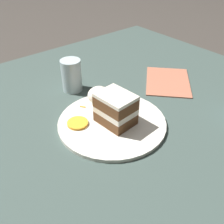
{
  "coord_description": "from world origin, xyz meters",
  "views": [
    {
      "loc": [
        -0.37,
        -0.42,
        0.48
      ],
      "look_at": [
        -0.01,
        0.01,
        0.08
      ],
      "focal_mm": 42.0,
      "sensor_mm": 36.0,
      "label": 1
    }
  ],
  "objects_px": {
    "plate": "(112,122)",
    "cake_slice": "(117,110)",
    "cream_dollop": "(99,95)",
    "drinking_glass": "(72,77)",
    "orange_garnish": "(78,123)",
    "menu_card": "(168,81)"
  },
  "relations": [
    {
      "from": "plate",
      "to": "cake_slice",
      "type": "height_order",
      "value": "cake_slice"
    },
    {
      "from": "cream_dollop",
      "to": "drinking_glass",
      "type": "relative_size",
      "value": 0.65
    },
    {
      "from": "cake_slice",
      "to": "cream_dollop",
      "type": "distance_m",
      "value": 0.12
    },
    {
      "from": "drinking_glass",
      "to": "orange_garnish",
      "type": "bearing_deg",
      "value": -118.95
    },
    {
      "from": "cream_dollop",
      "to": "menu_card",
      "type": "distance_m",
      "value": 0.27
    },
    {
      "from": "orange_garnish",
      "to": "menu_card",
      "type": "relative_size",
      "value": 0.28
    },
    {
      "from": "cream_dollop",
      "to": "orange_garnish",
      "type": "distance_m",
      "value": 0.12
    },
    {
      "from": "plate",
      "to": "drinking_glass",
      "type": "xyz_separation_m",
      "value": [
        0.02,
        0.22,
        0.04
      ]
    },
    {
      "from": "drinking_glass",
      "to": "menu_card",
      "type": "relative_size",
      "value": 0.52
    },
    {
      "from": "orange_garnish",
      "to": "drinking_glass",
      "type": "xyz_separation_m",
      "value": [
        0.1,
        0.18,
        0.03
      ]
    },
    {
      "from": "plate",
      "to": "cake_slice",
      "type": "xyz_separation_m",
      "value": [
        0.0,
        -0.01,
        0.05
      ]
    },
    {
      "from": "cake_slice",
      "to": "drinking_glass",
      "type": "distance_m",
      "value": 0.24
    },
    {
      "from": "orange_garnish",
      "to": "cake_slice",
      "type": "bearing_deg",
      "value": -35.95
    },
    {
      "from": "cake_slice",
      "to": "drinking_glass",
      "type": "relative_size",
      "value": 0.97
    },
    {
      "from": "plate",
      "to": "cream_dollop",
      "type": "distance_m",
      "value": 0.11
    },
    {
      "from": "plate",
      "to": "cream_dollop",
      "type": "height_order",
      "value": "cream_dollop"
    },
    {
      "from": "orange_garnish",
      "to": "plate",
      "type": "bearing_deg",
      "value": -31.02
    },
    {
      "from": "cream_dollop",
      "to": "drinking_glass",
      "type": "height_order",
      "value": "drinking_glass"
    },
    {
      "from": "orange_garnish",
      "to": "drinking_glass",
      "type": "bearing_deg",
      "value": 61.05
    },
    {
      "from": "plate",
      "to": "orange_garnish",
      "type": "height_order",
      "value": "orange_garnish"
    },
    {
      "from": "cream_dollop",
      "to": "plate",
      "type": "bearing_deg",
      "value": -106.95
    },
    {
      "from": "menu_card",
      "to": "orange_garnish",
      "type": "bearing_deg",
      "value": 48.7
    }
  ]
}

